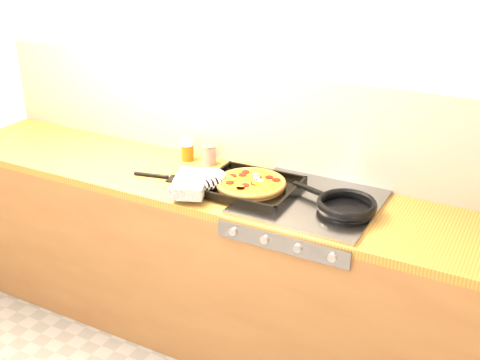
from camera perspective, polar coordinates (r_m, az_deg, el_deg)
The scene contains 9 objects.
room_shell at distance 3.06m, azimuth 1.08°, elevation 5.87°, with size 3.20×3.20×3.20m.
counter_run at distance 3.13m, azimuth -1.45°, elevation -7.89°, with size 3.20×0.62×0.90m.
stovetop at distance 2.74m, azimuth 6.67°, elevation -2.12°, with size 0.60×0.56×0.02m, color gray.
pizza_on_tray at distance 2.81m, azimuth -0.51°, elevation -0.33°, with size 0.56×0.49×0.07m.
frying_pan at distance 2.66m, azimuth 9.98°, elevation -2.41°, with size 0.46×0.33×0.04m.
tomato_can at distance 3.13m, azimuth -2.96°, elevation 2.37°, with size 0.08×0.08×0.10m.
juice_glass at distance 3.19m, azimuth -5.01°, elevation 2.87°, with size 0.07×0.07×0.11m.
wooden_spoon at distance 2.96m, azimuth 3.23°, elevation 0.21°, with size 0.28×0.15×0.02m.
black_spatula at distance 3.00m, azimuth -7.38°, elevation 0.31°, with size 0.29×0.11×0.02m.
Camera 1 is at (1.32, -1.20, 2.11)m, focal length 45.00 mm.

